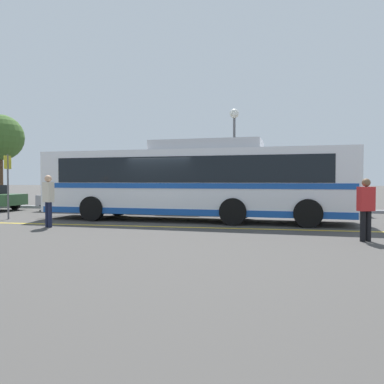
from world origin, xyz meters
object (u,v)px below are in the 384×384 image
Objects in this scene: transit_bus at (192,181)px; parked_car_2 at (180,197)px; parked_car_1 at (82,198)px; parked_car_3 at (318,201)px; bus_stop_sign at (8,179)px; pedestrian_1 at (48,197)px; tree_0 at (0,138)px; street_lamp at (234,134)px; pedestrian_0 at (366,206)px.

transit_bus is 2.60× the size of parked_car_2.
parked_car_1 is at bearing 66.16° from transit_bus.
parked_car_3 is 13.96m from bus_stop_sign.
pedestrian_1 is at bearing 128.14° from transit_bus.
transit_bus is at bearing -79.24° from bus_stop_sign.
parked_car_2 is 7.23m from pedestrian_1.
parked_car_1 is at bearing -44.31° from pedestrian_1.
parked_car_2 is 1.15× the size of parked_car_3.
parked_car_2 is at bearing 25.14° from transit_bus.
tree_0 is (-9.94, 10.43, 3.46)m from pedestrian_1.
pedestrian_1 is at bearing 155.93° from parked_car_2.
transit_bus is at bearing 124.33° from parked_car_3.
street_lamp is (7.91, 2.82, 3.57)m from parked_car_1.
transit_bus is 7.62× the size of pedestrian_0.
tree_0 is (-15.71, 0.98, 0.25)m from street_lamp.
parked_car_3 is at bearing -51.90° from transit_bus.
pedestrian_0 is at bearing -123.35° from transit_bus.
parked_car_1 is 1.66× the size of bus_stop_sign.
parked_car_3 is 2.54× the size of pedestrian_0.
bus_stop_sign is at bearing -140.98° from street_lamp.
parked_car_3 is 2.36× the size of pedestrian_1.
parked_car_2 is 6.70m from parked_car_3.
pedestrian_1 is at bearing 124.35° from parked_car_3.
pedestrian_0 is at bearing 58.87° from parked_car_1.
pedestrian_1 reaches higher than parked_car_3.
parked_car_2 is at bearing -52.25° from bus_stop_sign.
pedestrian_1 is (-3.26, -6.45, 0.25)m from parked_car_2.
bus_stop_sign is (-6.48, -4.28, 0.92)m from parked_car_2.
bus_stop_sign is at bearing 100.76° from transit_bus.
street_lamp reaches higher than transit_bus.
street_lamp is at bearing 111.20° from parked_car_1.
pedestrian_0 is at bearing -99.98° from bus_stop_sign.
transit_bus is 2.26× the size of street_lamp.
parked_car_3 is (6.69, 0.22, -0.15)m from parked_car_2.
tree_0 is (-20.02, 11.65, 3.55)m from pedestrian_0.
street_lamp is 15.74m from tree_0.
street_lamp is at bearing -37.09° from parked_car_2.
parked_car_3 is at bearing -85.40° from parked_car_2.
pedestrian_0 is at bearing -159.02° from pedestrian_1.
parked_car_2 is at bearing -129.84° from street_lamp.
street_lamp reaches higher than parked_car_3.
pedestrian_0 is 11.97m from street_lamp.
parked_car_3 is at bearing -109.39° from pedestrian_0.
parked_car_2 is at bearing -68.64° from pedestrian_0.
transit_bus is 3.73m from parked_car_2.
pedestrian_1 is (-4.56, -3.05, -0.58)m from transit_bus.
bus_stop_sign is (-13.17, -4.49, 1.07)m from parked_car_3.
street_lamp is at bearing -6.42° from transit_bus.
parked_car_2 is 2.93× the size of pedestrian_0.
pedestrian_0 is (6.82, -7.66, 0.17)m from parked_car_2.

